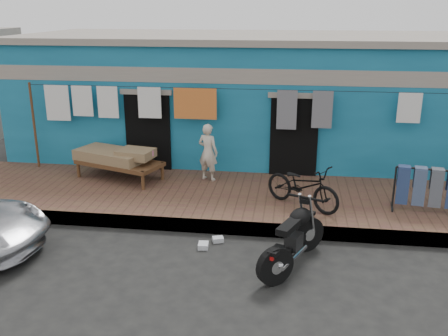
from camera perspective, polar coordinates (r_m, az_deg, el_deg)
ground at (r=8.11m, az=-1.99°, el=-12.13°), size 80.00×80.00×0.00m
sidewalk at (r=10.73m, az=0.74°, el=-3.58°), size 28.00×3.00×0.25m
curb at (r=9.41m, az=-0.38°, el=-6.79°), size 28.00×0.10×0.25m
building at (r=14.15m, az=2.80°, el=8.25°), size 12.20×5.20×3.36m
clothesline at (r=11.58m, az=-2.88°, el=6.72°), size 10.06×0.06×2.10m
seated_person at (r=11.36m, az=-1.84°, el=1.83°), size 0.56×0.46×1.32m
bicycle at (r=9.95m, az=9.00°, el=-1.48°), size 1.71×1.46×1.08m
motorcycle at (r=8.19m, az=7.87°, el=-7.75°), size 1.77×2.07×1.07m
charpoy at (r=11.78m, az=-11.84°, el=0.48°), size 2.72×2.31×0.71m
jeans_rack at (r=10.45m, az=23.82°, el=-2.38°), size 2.01×0.92×0.91m
litter_a at (r=9.13m, az=-0.70°, el=-8.17°), size 0.23×0.21×0.09m
litter_b at (r=8.92m, az=8.61°, el=-9.07°), size 0.18×0.21×0.09m
litter_c at (r=8.92m, az=-2.38°, el=-8.84°), size 0.19×0.23×0.09m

